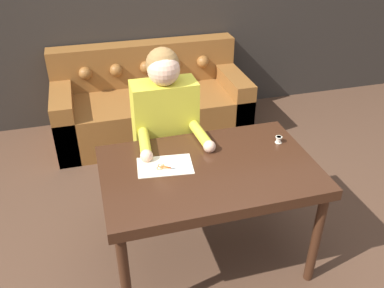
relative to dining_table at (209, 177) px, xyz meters
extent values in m
plane|color=#4C3323|center=(-0.12, 0.04, -0.69)|extent=(16.00, 16.00, 0.00)
cube|color=#381E11|center=(0.00, 0.00, 0.04)|extent=(1.30, 0.84, 0.07)
cylinder|color=#381E11|center=(-0.59, -0.36, -0.34)|extent=(0.06, 0.06, 0.70)
cylinder|color=#381E11|center=(0.59, -0.36, -0.34)|extent=(0.06, 0.06, 0.70)
cylinder|color=#381E11|center=(-0.59, 0.36, -0.34)|extent=(0.06, 0.06, 0.70)
cylinder|color=#381E11|center=(0.59, 0.36, -0.34)|extent=(0.06, 0.06, 0.70)
cube|color=brown|center=(-0.04, 1.81, -0.47)|extent=(1.92, 0.88, 0.44)
cube|color=brown|center=(-0.04, 2.14, -0.03)|extent=(1.92, 0.22, 0.44)
cube|color=brown|center=(-0.90, 1.81, -0.39)|extent=(0.20, 0.88, 0.60)
cube|color=brown|center=(0.82, 1.81, -0.39)|extent=(0.20, 0.88, 0.60)
sphere|color=brown|center=(-0.65, 2.01, -0.03)|extent=(0.13, 0.13, 0.13)
sphere|color=brown|center=(-0.34, 2.01, -0.03)|extent=(0.13, 0.13, 0.13)
sphere|color=brown|center=(-0.04, 2.01, -0.03)|extent=(0.13, 0.13, 0.13)
sphere|color=brown|center=(0.27, 2.01, -0.03)|extent=(0.13, 0.13, 0.13)
sphere|color=brown|center=(0.57, 2.01, -0.03)|extent=(0.13, 0.13, 0.13)
cube|color=white|center=(0.15, 1.70, -0.25)|extent=(0.38, 0.27, 0.00)
cylinder|color=#33281E|center=(-0.15, 0.58, -0.44)|extent=(0.28, 0.28, 0.49)
cube|color=gold|center=(-0.15, 0.58, 0.10)|extent=(0.45, 0.22, 0.61)
sphere|color=#DBAD8E|center=(-0.15, 0.56, 0.51)|extent=(0.22, 0.22, 0.22)
sphere|color=olive|center=(-0.15, 0.59, 0.54)|extent=(0.22, 0.22, 0.22)
cylinder|color=gold|center=(-0.34, 0.32, 0.11)|extent=(0.10, 0.30, 0.07)
sphere|color=#DBAD8E|center=(-0.35, 0.17, 0.11)|extent=(0.08, 0.08, 0.08)
cylinder|color=gold|center=(0.04, 0.32, 0.11)|extent=(0.09, 0.30, 0.07)
sphere|color=#DBAD8E|center=(0.05, 0.17, 0.11)|extent=(0.08, 0.08, 0.08)
cube|color=beige|center=(-0.26, 0.08, 0.08)|extent=(0.36, 0.25, 0.00)
cube|color=silver|center=(-0.17, 0.03, 0.08)|extent=(0.11, 0.04, 0.00)
cube|color=#D1511E|center=(-0.26, 0.05, 0.08)|extent=(0.07, 0.03, 0.00)
torus|color=#D1511E|center=(-0.29, 0.06, 0.08)|extent=(0.04, 0.04, 0.01)
cube|color=silver|center=(-0.18, 0.01, 0.08)|extent=(0.09, 0.08, 0.00)
cube|color=#D1511E|center=(-0.25, 0.06, 0.08)|extent=(0.06, 0.05, 0.00)
torus|color=#D1511E|center=(-0.28, 0.08, 0.08)|extent=(0.04, 0.04, 0.01)
cylinder|color=silver|center=(-0.22, 0.04, 0.08)|extent=(0.01, 0.01, 0.01)
cylinder|color=beige|center=(0.53, 0.15, 0.10)|extent=(0.03, 0.03, 0.04)
cylinder|color=beige|center=(0.53, 0.15, 0.12)|extent=(0.04, 0.04, 0.00)
cylinder|color=beige|center=(0.53, 0.15, 0.08)|extent=(0.04, 0.04, 0.00)
camera|label=1|loc=(-0.64, -1.92, 1.49)|focal=38.00mm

